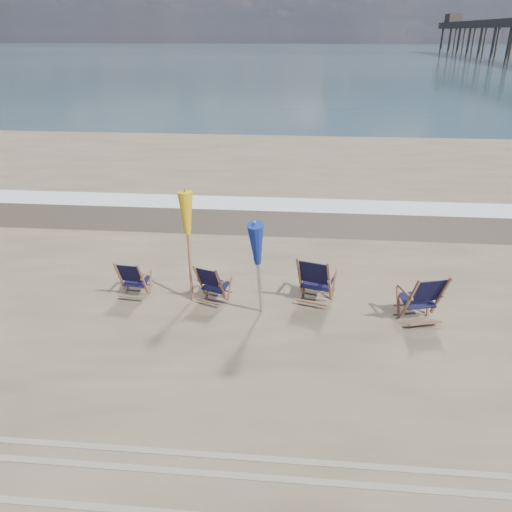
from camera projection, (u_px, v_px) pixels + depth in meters
The scene contains 10 objects.
ocean at pixel (303, 54), 124.72m from camera, with size 400.00×400.00×0.00m, color #324A53.
surf_foam at pixel (274, 204), 16.04m from camera, with size 200.00×1.40×0.01m, color silver.
wet_sand_strip at pixel (271, 220), 14.68m from camera, with size 200.00×2.60×0.00m, color #42362A.
tire_tracks at pixel (217, 495), 5.96m from camera, with size 80.00×1.30×0.01m, color gray, non-canonical shape.
beach_chair_0 at pixel (143, 281), 10.13m from camera, with size 0.57×0.64×0.89m, color black, non-canonical shape.
beach_chair_1 at pixel (221, 287), 9.88m from camera, with size 0.57×0.64×0.89m, color black, non-canonical shape.
beach_chair_2 at pixel (329, 283), 9.81m from camera, with size 0.70×0.78×1.09m, color black, non-canonical shape.
beach_chair_3 at pixel (440, 298), 9.27m from camera, with size 0.69×0.78×1.08m, color black, non-canonical shape.
umbrella_yellow at pixel (187, 220), 9.61m from camera, with size 0.30×0.30×2.27m.
umbrella_blue at pixel (259, 245), 9.06m from camera, with size 0.30×0.30×2.04m.
Camera 1 is at (0.86, -7.00, 5.06)m, focal length 35.00 mm.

